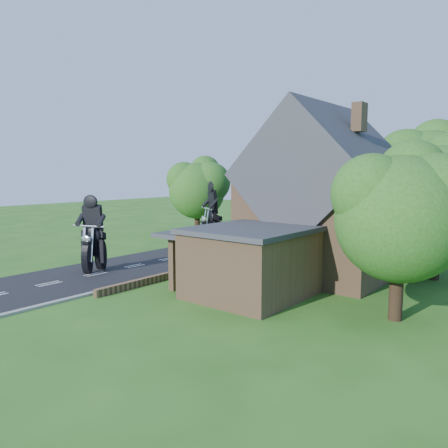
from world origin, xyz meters
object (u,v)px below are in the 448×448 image
Objects in this scene: motorcycle_follow at (213,239)px; motorcycle_lead at (94,261)px; annex at (249,260)px; house at (324,202)px; garden_wall at (233,260)px.

motorcycle_lead is at bearing 118.49° from motorcycle_follow.
motorcycle_follow is (-10.03, 8.96, -0.95)m from annex.
motorcycle_lead is (-10.46, -1.85, -1.05)m from annex.
house is 7.30m from annex.
house is at bearing 84.76° from annex.
motorcycle_follow reaches higher than motorcycle_lead.
house is 6.67× the size of motorcycle_lead.
motorcycle_lead is (-4.89, -7.65, 0.51)m from garden_wall.
garden_wall is at bearing -141.18° from motorcycle_lead.
annex is 13.48m from motorcycle_follow.
garden_wall is 5.50m from motorcycle_follow.
house is at bearing 9.17° from garden_wall.
garden_wall is 9.10m from motorcycle_lead.
house is at bearing -160.69° from motorcycle_follow.
house is 1.45× the size of annex.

